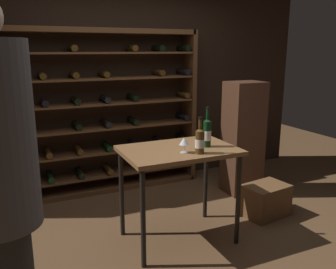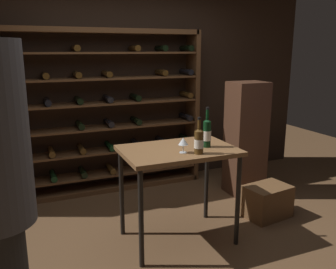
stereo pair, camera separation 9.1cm
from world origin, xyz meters
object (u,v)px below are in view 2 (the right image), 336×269
object	(u,v)px
wine_rack	(109,113)
wine_bottle_amber_reserve	(199,141)
tasting_table	(178,160)
wine_crate	(267,201)
display_cabinet	(246,139)
wine_glass_stemmed_left	(183,142)
wine_bottle_red_label	(207,133)

from	to	relation	value
wine_rack	wine_bottle_amber_reserve	xyz separation A→B (m)	(0.37, -1.75, 0.02)
tasting_table	wine_crate	distance (m)	1.27
display_cabinet	wine_glass_stemmed_left	xyz separation A→B (m)	(-1.29, -0.90, 0.30)
wine_crate	wine_bottle_red_label	world-z (taller)	wine_bottle_red_label
tasting_table	wine_rack	bearing A→B (deg)	100.17
display_cabinet	wine_glass_stemmed_left	size ratio (longest dim) A/B	10.38
tasting_table	wine_bottle_red_label	world-z (taller)	wine_bottle_red_label
wine_rack	wine_glass_stemmed_left	distance (m)	1.69
wine_crate	wine_bottle_red_label	bearing A→B (deg)	-172.28
tasting_table	wine_crate	bearing A→B (deg)	3.18
wine_bottle_amber_reserve	wine_glass_stemmed_left	world-z (taller)	wine_bottle_amber_reserve
wine_rack	wine_bottle_red_label	xyz separation A→B (m)	(0.54, -1.58, 0.04)
wine_rack	display_cabinet	size ratio (longest dim) A/B	1.72
wine_glass_stemmed_left	wine_bottle_red_label	bearing A→B (deg)	17.83
wine_crate	wine_glass_stemmed_left	world-z (taller)	wine_glass_stemmed_left
wine_bottle_amber_reserve	display_cabinet	bearing A→B (deg)	39.68
wine_bottle_red_label	wine_glass_stemmed_left	bearing A→B (deg)	-162.17
display_cabinet	wine_bottle_red_label	xyz separation A→B (m)	(-1.01, -0.81, 0.34)
wine_bottle_amber_reserve	wine_glass_stemmed_left	xyz separation A→B (m)	(-0.11, 0.08, -0.02)
tasting_table	wine_crate	world-z (taller)	tasting_table
wine_bottle_amber_reserve	wine_glass_stemmed_left	size ratio (longest dim) A/B	2.37
wine_crate	wine_bottle_amber_reserve	distance (m)	1.35
tasting_table	wine_glass_stemmed_left	bearing A→B (deg)	-98.17
wine_bottle_red_label	wine_glass_stemmed_left	world-z (taller)	wine_bottle_red_label
wine_bottle_amber_reserve	wine_rack	bearing A→B (deg)	101.87
tasting_table	display_cabinet	world-z (taller)	display_cabinet
wine_rack	display_cabinet	world-z (taller)	wine_rack
wine_bottle_amber_reserve	wine_bottle_red_label	world-z (taller)	wine_bottle_red_label
wine_rack	tasting_table	size ratio (longest dim) A/B	2.34
wine_rack	wine_crate	world-z (taller)	wine_rack
wine_crate	wine_glass_stemmed_left	distance (m)	1.41
tasting_table	wine_bottle_amber_reserve	world-z (taller)	wine_bottle_amber_reserve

